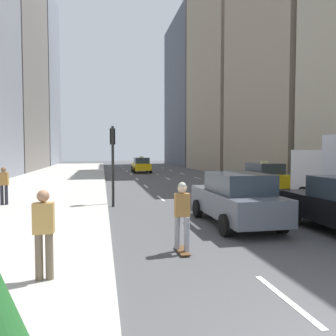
{
  "coord_description": "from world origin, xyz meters",
  "views": [
    {
      "loc": [
        -3.22,
        -2.9,
        2.5
      ],
      "look_at": [
        -0.04,
        12.85,
        1.66
      ],
      "focal_mm": 35.0,
      "sensor_mm": 36.0,
      "label": 1
    }
  ],
  "objects_px": {
    "sedan_black_near": "(236,198)",
    "taxi_lead": "(263,176)",
    "taxi_second": "(141,165)",
    "pedestrian_near_curb": "(44,230)",
    "pedestrian_far_walking": "(4,184)",
    "traffic_light_pole": "(113,153)",
    "skateboarder": "(182,214)"
  },
  "relations": [
    {
      "from": "taxi_lead",
      "to": "sedan_black_near",
      "type": "bearing_deg",
      "value": -122.37
    },
    {
      "from": "sedan_black_near",
      "to": "pedestrian_near_curb",
      "type": "xyz_separation_m",
      "value": [
        -5.47,
        -4.1,
        0.17
      ]
    },
    {
      "from": "taxi_lead",
      "to": "sedan_black_near",
      "type": "height_order",
      "value": "taxi_lead"
    },
    {
      "from": "taxi_second",
      "to": "pedestrian_far_walking",
      "type": "height_order",
      "value": "taxi_second"
    },
    {
      "from": "skateboarder",
      "to": "taxi_second",
      "type": "bearing_deg",
      "value": 85.18
    },
    {
      "from": "skateboarder",
      "to": "traffic_light_pole",
      "type": "bearing_deg",
      "value": 101.38
    },
    {
      "from": "pedestrian_near_curb",
      "to": "sedan_black_near",
      "type": "bearing_deg",
      "value": 36.82
    },
    {
      "from": "taxi_lead",
      "to": "skateboarder",
      "type": "relative_size",
      "value": 2.52
    },
    {
      "from": "sedan_black_near",
      "to": "pedestrian_near_curb",
      "type": "height_order",
      "value": "pedestrian_near_curb"
    },
    {
      "from": "sedan_black_near",
      "to": "pedestrian_far_walking",
      "type": "bearing_deg",
      "value": 149.77
    },
    {
      "from": "sedan_black_near",
      "to": "taxi_lead",
      "type": "bearing_deg",
      "value": 57.63
    },
    {
      "from": "sedan_black_near",
      "to": "skateboarder",
      "type": "relative_size",
      "value": 2.61
    },
    {
      "from": "pedestrian_near_curb",
      "to": "pedestrian_far_walking",
      "type": "xyz_separation_m",
      "value": [
        -3.16,
        9.13,
        0.0
      ]
    },
    {
      "from": "taxi_second",
      "to": "pedestrian_near_curb",
      "type": "xyz_separation_m",
      "value": [
        -5.47,
        -31.27,
        0.19
      ]
    },
    {
      "from": "taxi_lead",
      "to": "pedestrian_near_curb",
      "type": "bearing_deg",
      "value": -130.57
    },
    {
      "from": "pedestrian_far_walking",
      "to": "taxi_second",
      "type": "bearing_deg",
      "value": 68.71
    },
    {
      "from": "taxi_second",
      "to": "pedestrian_near_curb",
      "type": "relative_size",
      "value": 2.67
    },
    {
      "from": "pedestrian_far_walking",
      "to": "taxi_lead",
      "type": "bearing_deg",
      "value": 14.97
    },
    {
      "from": "sedan_black_near",
      "to": "pedestrian_far_walking",
      "type": "height_order",
      "value": "pedestrian_far_walking"
    },
    {
      "from": "taxi_second",
      "to": "traffic_light_pole",
      "type": "height_order",
      "value": "traffic_light_pole"
    },
    {
      "from": "taxi_lead",
      "to": "traffic_light_pole",
      "type": "relative_size",
      "value": 1.22
    },
    {
      "from": "pedestrian_near_curb",
      "to": "traffic_light_pole",
      "type": "xyz_separation_m",
      "value": [
        1.52,
        8.66,
        1.34
      ]
    },
    {
      "from": "taxi_lead",
      "to": "sedan_black_near",
      "type": "xyz_separation_m",
      "value": [
        -5.6,
        -8.83,
        0.02
      ]
    },
    {
      "from": "taxi_lead",
      "to": "taxi_second",
      "type": "relative_size",
      "value": 1.0
    },
    {
      "from": "taxi_second",
      "to": "sedan_black_near",
      "type": "bearing_deg",
      "value": -90.0
    },
    {
      "from": "skateboarder",
      "to": "traffic_light_pole",
      "type": "height_order",
      "value": "traffic_light_pole"
    },
    {
      "from": "traffic_light_pole",
      "to": "pedestrian_near_curb",
      "type": "bearing_deg",
      "value": -99.98
    },
    {
      "from": "taxi_lead",
      "to": "pedestrian_near_curb",
      "type": "height_order",
      "value": "taxi_lead"
    },
    {
      "from": "pedestrian_near_curb",
      "to": "traffic_light_pole",
      "type": "distance_m",
      "value": 8.9
    },
    {
      "from": "skateboarder",
      "to": "pedestrian_far_walking",
      "type": "xyz_separation_m",
      "value": [
        -6.12,
        7.61,
        0.1
      ]
    },
    {
      "from": "skateboarder",
      "to": "pedestrian_near_curb",
      "type": "distance_m",
      "value": 3.33
    },
    {
      "from": "taxi_second",
      "to": "sedan_black_near",
      "type": "height_order",
      "value": "taxi_second"
    }
  ]
}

